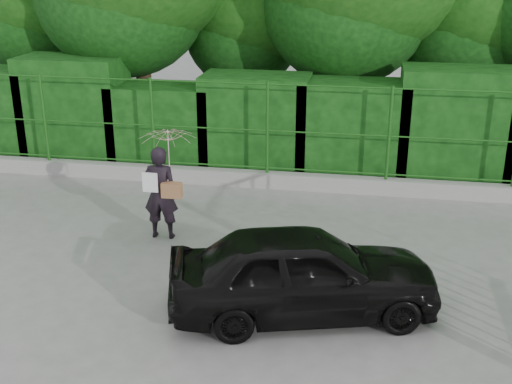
# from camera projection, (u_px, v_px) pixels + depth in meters

# --- Properties ---
(ground) EXTENTS (80.00, 80.00, 0.00)m
(ground) POSITION_uv_depth(u_px,v_px,m) (185.00, 298.00, 8.64)
(ground) COLOR gray
(kerb) EXTENTS (14.00, 0.25, 0.30)m
(kerb) POSITION_uv_depth(u_px,v_px,m) (247.00, 178.00, 12.74)
(kerb) COLOR #9E9E99
(kerb) RESTS_ON ground
(fence) EXTENTS (14.13, 0.06, 1.80)m
(fence) POSITION_uv_depth(u_px,v_px,m) (258.00, 128.00, 12.33)
(fence) COLOR #1A5416
(fence) RESTS_ON kerb
(hedge) EXTENTS (14.20, 1.20, 2.30)m
(hedge) POSITION_uv_depth(u_px,v_px,m) (260.00, 123.00, 13.33)
(hedge) COLOR black
(hedge) RESTS_ON ground
(woman) EXTENTS (0.89, 0.91, 1.82)m
(woman) POSITION_uv_depth(u_px,v_px,m) (166.00, 167.00, 10.11)
(woman) COLOR black
(woman) RESTS_ON ground
(car) EXTENTS (3.66, 2.23, 1.17)m
(car) POSITION_uv_depth(u_px,v_px,m) (303.00, 272.00, 8.11)
(car) COLOR black
(car) RESTS_ON ground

